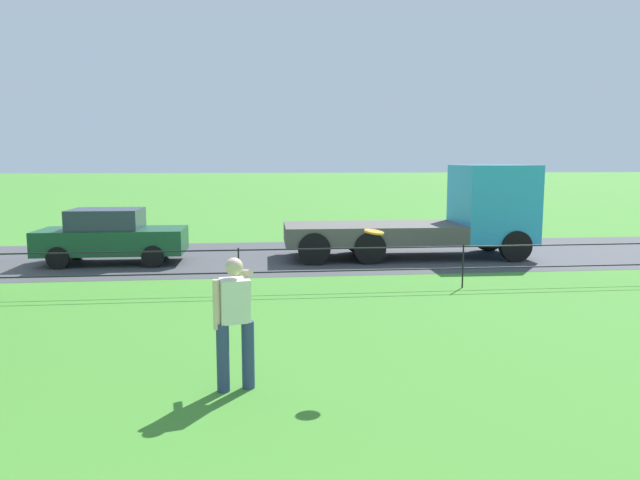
% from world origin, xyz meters
% --- Properties ---
extents(street_strip, '(80.00, 6.50, 0.01)m').
position_xyz_m(street_strip, '(0.00, 17.16, 0.00)').
color(street_strip, '#424247').
rests_on(street_strip, ground).
extents(park_fence, '(30.33, 0.04, 1.00)m').
position_xyz_m(park_fence, '(-0.00, 12.21, 0.67)').
color(park_fence, black).
rests_on(park_fence, ground).
extents(person_thrower, '(0.50, 0.84, 1.69)m').
position_xyz_m(person_thrower, '(0.08, 6.63, 0.91)').
color(person_thrower, navy).
rests_on(person_thrower, ground).
extents(frisbee, '(0.38, 0.38, 0.07)m').
position_xyz_m(frisbee, '(1.93, 7.10, 1.92)').
color(frisbee, orange).
extents(car_dark_green_far_left, '(4.02, 1.86, 1.54)m').
position_xyz_m(car_dark_green_far_left, '(-3.65, 16.50, 0.78)').
color(car_dark_green_far_left, '#194C2D').
rests_on(car_dark_green_far_left, ground).
extents(flatbed_truck_far_right, '(7.35, 2.57, 2.75)m').
position_xyz_m(flatbed_truck_far_right, '(6.02, 16.59, 1.22)').
color(flatbed_truck_far_right, '#2D99D1').
rests_on(flatbed_truck_far_right, ground).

